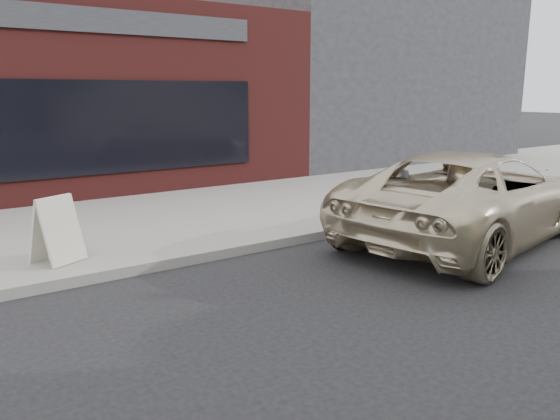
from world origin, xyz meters
TOP-DOWN VIEW (x-y plane):
  - ground at (0.00, 0.00)m, footprint 120.00×120.00m
  - near_sidewalk at (0.00, 7.00)m, footprint 44.00×6.00m
  - neighbour_building at (10.00, 14.00)m, footprint 10.00×10.00m
  - motorcycle at (1.87, 3.29)m, footprint 1.91×0.62m
  - minivan at (3.50, 2.60)m, footprint 5.80×3.49m
  - sandwich_sign at (-2.63, 4.80)m, footprint 0.75×0.73m

SIDE VIEW (x-z plane):
  - ground at x=0.00m, z-range 0.00..0.00m
  - near_sidewalk at x=0.00m, z-range 0.00..0.15m
  - motorcycle at x=1.87m, z-range -0.08..1.13m
  - sandwich_sign at x=-2.63m, z-range 0.15..1.07m
  - minivan at x=3.50m, z-range 0.00..1.51m
  - neighbour_building at x=10.00m, z-range 0.00..6.00m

